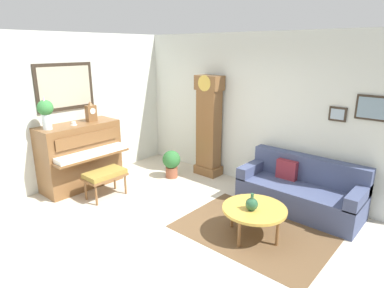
{
  "coord_description": "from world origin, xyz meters",
  "views": [
    {
      "loc": [
        3.12,
        -2.86,
        2.54
      ],
      "look_at": [
        -0.28,
        1.03,
        1.0
      ],
      "focal_mm": 30.61,
      "sensor_mm": 36.0,
      "label": 1
    }
  ],
  "objects_px": {
    "grandfather_clock": "(209,129)",
    "flower_vase": "(46,111)",
    "green_jug": "(252,204)",
    "mantel_clock": "(91,112)",
    "piano": "(81,155)",
    "potted_plant": "(171,162)",
    "piano_bench": "(105,175)",
    "teacup": "(74,124)",
    "couch": "(300,191)",
    "coffee_table": "(254,210)"
  },
  "relations": [
    {
      "from": "piano",
      "to": "potted_plant",
      "type": "height_order",
      "value": "piano"
    },
    {
      "from": "grandfather_clock",
      "to": "potted_plant",
      "type": "height_order",
      "value": "grandfather_clock"
    },
    {
      "from": "mantel_clock",
      "to": "piano",
      "type": "bearing_deg",
      "value": -90.43
    },
    {
      "from": "green_jug",
      "to": "potted_plant",
      "type": "height_order",
      "value": "green_jug"
    },
    {
      "from": "piano",
      "to": "couch",
      "type": "distance_m",
      "value": 3.94
    },
    {
      "from": "flower_vase",
      "to": "potted_plant",
      "type": "xyz_separation_m",
      "value": [
        0.97,
        1.96,
        -1.2
      ]
    },
    {
      "from": "grandfather_clock",
      "to": "couch",
      "type": "height_order",
      "value": "grandfather_clock"
    },
    {
      "from": "coffee_table",
      "to": "grandfather_clock",
      "type": "bearing_deg",
      "value": 143.68
    },
    {
      "from": "couch",
      "to": "mantel_clock",
      "type": "height_order",
      "value": "mantel_clock"
    },
    {
      "from": "piano",
      "to": "mantel_clock",
      "type": "xyz_separation_m",
      "value": [
        0.0,
        0.29,
        0.77
      ]
    },
    {
      "from": "green_jug",
      "to": "potted_plant",
      "type": "distance_m",
      "value": 2.53
    },
    {
      "from": "piano_bench",
      "to": "coffee_table",
      "type": "xyz_separation_m",
      "value": [
        2.6,
        0.62,
        -0.0
      ]
    },
    {
      "from": "piano_bench",
      "to": "coffee_table",
      "type": "bearing_deg",
      "value": 13.37
    },
    {
      "from": "green_jug",
      "to": "grandfather_clock",
      "type": "bearing_deg",
      "value": 142.12
    },
    {
      "from": "flower_vase",
      "to": "teacup",
      "type": "relative_size",
      "value": 5.0
    },
    {
      "from": "coffee_table",
      "to": "flower_vase",
      "type": "height_order",
      "value": "flower_vase"
    },
    {
      "from": "piano",
      "to": "mantel_clock",
      "type": "relative_size",
      "value": 3.79
    },
    {
      "from": "potted_plant",
      "to": "green_jug",
      "type": "bearing_deg",
      "value": -20.13
    },
    {
      "from": "grandfather_clock",
      "to": "potted_plant",
      "type": "relative_size",
      "value": 3.62
    },
    {
      "from": "grandfather_clock",
      "to": "flower_vase",
      "type": "bearing_deg",
      "value": -118.49
    },
    {
      "from": "coffee_table",
      "to": "piano",
      "type": "bearing_deg",
      "value": -169.42
    },
    {
      "from": "couch",
      "to": "teacup",
      "type": "xyz_separation_m",
      "value": [
        -3.45,
        -1.91,
        0.92
      ]
    },
    {
      "from": "potted_plant",
      "to": "piano_bench",
      "type": "bearing_deg",
      "value": -99.37
    },
    {
      "from": "piano_bench",
      "to": "grandfather_clock",
      "type": "bearing_deg",
      "value": 71.79
    },
    {
      "from": "grandfather_clock",
      "to": "coffee_table",
      "type": "xyz_separation_m",
      "value": [
        1.93,
        -1.42,
        -0.56
      ]
    },
    {
      "from": "piano",
      "to": "coffee_table",
      "type": "xyz_separation_m",
      "value": [
        3.34,
        0.62,
        -0.21
      ]
    },
    {
      "from": "couch",
      "to": "potted_plant",
      "type": "relative_size",
      "value": 3.39
    },
    {
      "from": "piano",
      "to": "flower_vase",
      "type": "relative_size",
      "value": 2.48
    },
    {
      "from": "grandfather_clock",
      "to": "flower_vase",
      "type": "distance_m",
      "value": 3.0
    },
    {
      "from": "grandfather_clock",
      "to": "teacup",
      "type": "xyz_separation_m",
      "value": [
        -1.38,
        -2.13,
        0.27
      ]
    },
    {
      "from": "green_jug",
      "to": "couch",
      "type": "bearing_deg",
      "value": 83.84
    },
    {
      "from": "potted_plant",
      "to": "couch",
      "type": "bearing_deg",
      "value": 9.36
    },
    {
      "from": "grandfather_clock",
      "to": "teacup",
      "type": "distance_m",
      "value": 2.55
    },
    {
      "from": "mantel_clock",
      "to": "potted_plant",
      "type": "bearing_deg",
      "value": 49.1
    },
    {
      "from": "green_jug",
      "to": "flower_vase",
      "type": "bearing_deg",
      "value": -161.97
    },
    {
      "from": "piano_bench",
      "to": "mantel_clock",
      "type": "xyz_separation_m",
      "value": [
        -0.74,
        0.29,
        0.97
      ]
    },
    {
      "from": "teacup",
      "to": "flower_vase",
      "type": "bearing_deg",
      "value": -93.86
    },
    {
      "from": "green_jug",
      "to": "mantel_clock",
      "type": "bearing_deg",
      "value": -175.78
    },
    {
      "from": "piano_bench",
      "to": "green_jug",
      "type": "height_order",
      "value": "green_jug"
    },
    {
      "from": "grandfather_clock",
      "to": "mantel_clock",
      "type": "relative_size",
      "value": 5.34
    },
    {
      "from": "grandfather_clock",
      "to": "teacup",
      "type": "bearing_deg",
      "value": -122.79
    },
    {
      "from": "mantel_clock",
      "to": "teacup",
      "type": "height_order",
      "value": "mantel_clock"
    },
    {
      "from": "couch",
      "to": "flower_vase",
      "type": "bearing_deg",
      "value": -145.73
    },
    {
      "from": "green_jug",
      "to": "potted_plant",
      "type": "bearing_deg",
      "value": 159.87
    },
    {
      "from": "coffee_table",
      "to": "mantel_clock",
      "type": "distance_m",
      "value": 3.49
    },
    {
      "from": "teacup",
      "to": "coffee_table",
      "type": "bearing_deg",
      "value": 12.2
    },
    {
      "from": "piano",
      "to": "piano_bench",
      "type": "xyz_separation_m",
      "value": [
        0.74,
        0.01,
        -0.2
      ]
    },
    {
      "from": "coffee_table",
      "to": "flower_vase",
      "type": "bearing_deg",
      "value": -160.66
    },
    {
      "from": "potted_plant",
      "to": "flower_vase",
      "type": "bearing_deg",
      "value": -116.31
    },
    {
      "from": "piano",
      "to": "potted_plant",
      "type": "xyz_separation_m",
      "value": [
        0.97,
        1.41,
        -0.29
      ]
    }
  ]
}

